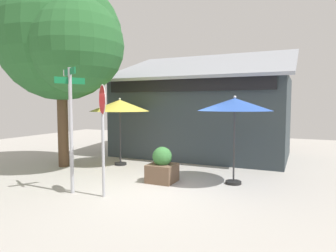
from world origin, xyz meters
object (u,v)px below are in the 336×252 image
object	(u,v)px
street_sign_post	(71,119)
patio_umbrella_mustard_left	(120,106)
shade_tree	(64,41)
sidewalk_planter	(162,167)
stop_sign	(103,120)
patio_umbrella_royal_blue_center	(235,105)

from	to	relation	value
street_sign_post	patio_umbrella_mustard_left	xyz separation A→B (m)	(-0.83, 3.41, 0.28)
shade_tree	sidewalk_planter	distance (m)	5.55
patio_umbrella_mustard_left	sidewalk_planter	distance (m)	3.35
shade_tree	sidewalk_planter	size ratio (longest dim) A/B	6.54
stop_sign	sidewalk_planter	size ratio (longest dim) A/B	2.66
stop_sign	street_sign_post	bearing A→B (deg)	-174.55
patio_umbrella_mustard_left	sidewalk_planter	world-z (taller)	patio_umbrella_mustard_left
sidewalk_planter	stop_sign	bearing A→B (deg)	-111.38
street_sign_post	patio_umbrella_royal_blue_center	bearing A→B (deg)	35.70
stop_sign	sidewalk_planter	xyz separation A→B (m)	(0.71, 1.81, -1.44)
patio_umbrella_royal_blue_center	sidewalk_planter	world-z (taller)	patio_umbrella_royal_blue_center
patio_umbrella_royal_blue_center	sidewalk_planter	xyz separation A→B (m)	(-1.92, -0.64, -1.77)
patio_umbrella_mustard_left	shade_tree	world-z (taller)	shade_tree
stop_sign	patio_umbrella_royal_blue_center	bearing A→B (deg)	43.01
shade_tree	sidewalk_planter	xyz separation A→B (m)	(3.86, -0.32, -3.97)
stop_sign	patio_umbrella_mustard_left	world-z (taller)	stop_sign
shade_tree	sidewalk_planter	world-z (taller)	shade_tree
street_sign_post	shade_tree	size ratio (longest dim) A/B	0.47
patio_umbrella_royal_blue_center	shade_tree	bearing A→B (deg)	-176.77
patio_umbrella_mustard_left	shade_tree	size ratio (longest dim) A/B	0.37
street_sign_post	patio_umbrella_royal_blue_center	xyz separation A→B (m)	(3.54, 2.54, 0.32)
stop_sign	patio_umbrella_royal_blue_center	xyz separation A→B (m)	(2.63, 2.45, 0.33)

